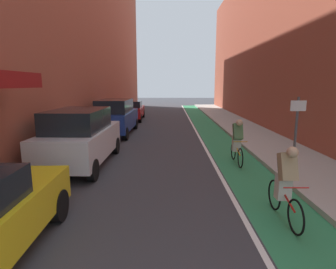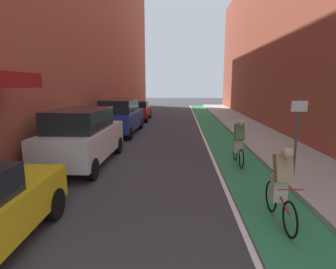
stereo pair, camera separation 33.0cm
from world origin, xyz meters
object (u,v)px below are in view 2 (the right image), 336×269
object	(u,v)px
street_sign_post	(297,130)
cyclist_lead	(281,183)
parked_suv_blue	(121,116)
parked_suv_white	(83,136)
cyclist_mid	(239,141)
parked_sedan_red	(138,110)

from	to	relation	value
street_sign_post	cyclist_lead	bearing A→B (deg)	-117.38
parked_suv_blue	cyclist_lead	world-z (taller)	parked_suv_blue
parked_suv_white	parked_suv_blue	size ratio (longest dim) A/B	0.93
parked_suv_blue	street_sign_post	distance (m)	10.14
parked_suv_white	cyclist_mid	distance (m)	5.49
parked_suv_blue	street_sign_post	size ratio (longest dim) A/B	2.02
parked_suv_blue	cyclist_mid	bearing A→B (deg)	-46.71
street_sign_post	parked_suv_white	bearing A→B (deg)	167.87
parked_sedan_red	street_sign_post	xyz separation A→B (m)	(6.72, -13.83, 0.75)
parked_suv_white	cyclist_mid	bearing A→B (deg)	3.25
cyclist_mid	parked_suv_white	bearing A→B (deg)	-176.75
parked_sedan_red	cyclist_lead	world-z (taller)	cyclist_lead
cyclist_mid	street_sign_post	distance (m)	2.25
cyclist_lead	street_sign_post	size ratio (longest dim) A/B	0.75
parked_suv_blue	cyclist_lead	bearing A→B (deg)	-61.36
cyclist_lead	cyclist_mid	bearing A→B (deg)	89.72
cyclist_lead	street_sign_post	world-z (taller)	street_sign_post
cyclist_lead	street_sign_post	xyz separation A→B (m)	(1.26, 2.43, 0.68)
parked_suv_white	parked_suv_blue	xyz separation A→B (m)	(-0.00, 6.13, 0.00)
parked_sedan_red	street_sign_post	world-z (taller)	street_sign_post
parked_suv_white	cyclist_lead	bearing A→B (deg)	-35.33
parked_suv_blue	cyclist_mid	size ratio (longest dim) A/B	2.71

